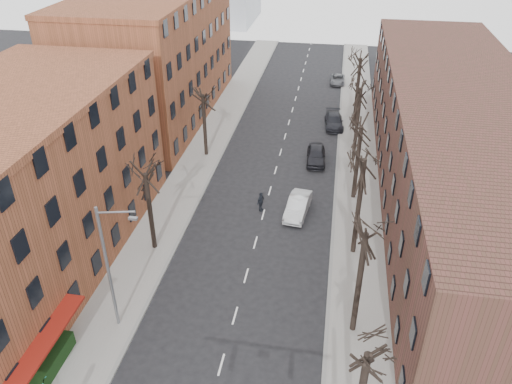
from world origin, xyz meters
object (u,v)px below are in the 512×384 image
at_px(silver_sedan, 298,206).
at_px(parked_car_near, 316,155).
at_px(parked_car_mid, 334,121).
at_px(bicycle, 37,384).

height_order(silver_sedan, parked_car_near, parked_car_near).
bearing_deg(parked_car_near, silver_sedan, -98.54).
xyz_separation_m(parked_car_mid, bicycle, (-14.90, -39.07, -0.07)).
distance_m(parked_car_near, parked_car_mid, 9.30).
xyz_separation_m(silver_sedan, parked_car_near, (0.91, 9.74, 0.01)).
bearing_deg(parked_car_near, parked_car_mid, 77.50).
height_order(parked_car_near, bicycle, parked_car_near).
bearing_deg(parked_car_near, bicycle, -117.36).
bearing_deg(parked_car_mid, bicycle, -116.48).
distance_m(parked_car_near, bicycle, 32.76).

